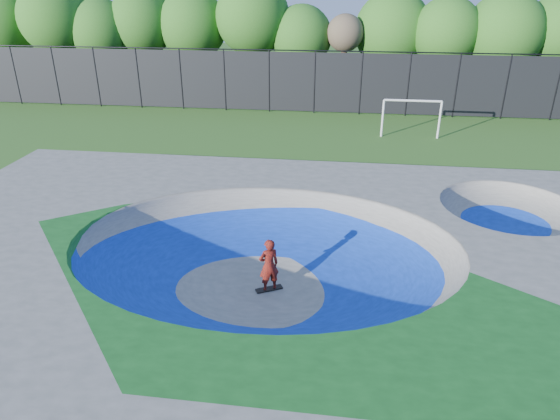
# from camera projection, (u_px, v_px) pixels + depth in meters

# --- Properties ---
(ground) EXTENTS (120.00, 120.00, 0.00)m
(ground) POSITION_uv_depth(u_px,v_px,m) (266.00, 287.00, 14.52)
(ground) COLOR #2D5B19
(ground) RESTS_ON ground
(skate_deck) EXTENTS (22.00, 14.00, 1.50)m
(skate_deck) POSITION_uv_depth(u_px,v_px,m) (265.00, 265.00, 14.21)
(skate_deck) COLOR gray
(skate_deck) RESTS_ON ground
(skater) EXTENTS (0.71, 0.64, 1.64)m
(skater) POSITION_uv_depth(u_px,v_px,m) (269.00, 265.00, 14.06)
(skater) COLOR red
(skater) RESTS_ON ground
(skateboard) EXTENTS (0.79, 0.55, 0.05)m
(skateboard) POSITION_uv_depth(u_px,v_px,m) (269.00, 289.00, 14.39)
(skateboard) COLOR black
(skateboard) RESTS_ON ground
(soccer_goal) EXTENTS (3.23, 0.12, 2.14)m
(soccer_goal) POSITION_uv_depth(u_px,v_px,m) (412.00, 111.00, 27.63)
(soccer_goal) COLOR silver
(soccer_goal) RESTS_ON ground
(fence) EXTENTS (48.09, 0.09, 4.04)m
(fence) POSITION_uv_depth(u_px,v_px,m) (315.00, 81.00, 32.53)
(fence) COLOR black
(fence) RESTS_ON ground
(treeline) EXTENTS (54.37, 7.30, 8.33)m
(treeline) POSITION_uv_depth(u_px,v_px,m) (318.00, 26.00, 35.80)
(treeline) COLOR #493224
(treeline) RESTS_ON ground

